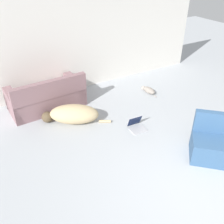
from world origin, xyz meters
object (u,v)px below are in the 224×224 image
couch (47,97)px  laptop_open (136,125)px  side_chair (210,144)px  dog (73,114)px  cat (148,90)px

couch → laptop_open: couch is taller
laptop_open → side_chair: bearing=-61.8°
dog → side_chair: side_chair is taller
couch → side_chair: bearing=119.5°
dog → laptop_open: 1.42m
cat → laptop_open: (-1.23, -1.19, 0.01)m
couch → laptop_open: size_ratio=4.86×
couch → cat: size_ratio=2.99×
dog → side_chair: size_ratio=1.57×
cat → side_chair: 2.67m
couch → side_chair: size_ratio=2.00×
dog → side_chair: 2.90m
couch → side_chair: couch is taller
cat → side_chair: bearing=163.0°
cat → couch: bearing=72.1°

